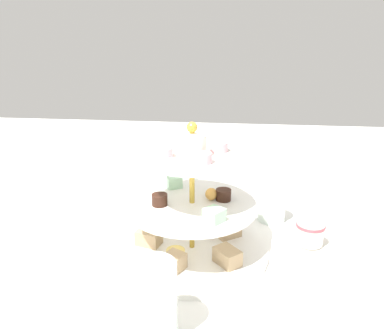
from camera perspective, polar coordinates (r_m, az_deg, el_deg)
ground_plane at (r=0.77m, az=0.00°, el=-13.07°), size 2.40×2.40×0.00m
tiered_serving_stand at (r=0.73m, az=0.01°, el=-7.74°), size 0.30×0.30×0.27m
water_glass_tall_right at (r=0.56m, az=-5.94°, el=-20.03°), size 0.07×0.07×0.12m
water_glass_short_left at (r=0.90m, az=12.07°, el=-6.15°), size 0.06×0.06×0.07m
teacup_with_saucer at (r=0.82m, az=17.51°, el=-10.19°), size 0.09×0.09×0.05m
butter_knife_left at (r=0.84m, az=-20.02°, el=-11.53°), size 0.17×0.03×0.00m
butter_knife_right at (r=0.66m, az=20.24°, el=-20.58°), size 0.15×0.11×0.00m
water_glass_mid_back at (r=0.94m, az=-0.81°, el=-4.01°), size 0.06×0.06×0.09m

